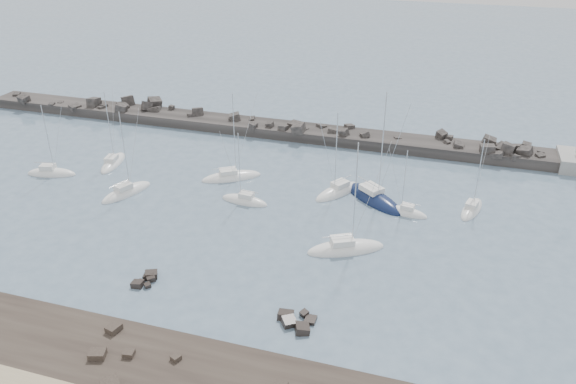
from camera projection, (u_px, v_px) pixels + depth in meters
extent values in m
plane|color=slate|center=(215.00, 245.00, 70.21)|extent=(400.00, 400.00, 0.00)
cube|color=#2B221D|center=(119.00, 370.00, 51.56)|extent=(140.00, 12.00, 0.70)
cube|color=#2B221D|center=(114.00, 328.00, 55.60)|extent=(1.44, 1.65, 0.64)
cube|color=#2B221D|center=(176.00, 358.00, 52.15)|extent=(1.04, 1.06, 0.47)
cube|color=#2B221D|center=(97.00, 354.00, 52.40)|extent=(1.79, 1.61, 0.66)
cube|color=#2B221D|center=(129.00, 353.00, 52.59)|extent=(1.15, 1.07, 0.51)
cube|color=black|center=(151.00, 276.00, 64.27)|extent=(1.93, 2.08, 1.33)
cube|color=black|center=(151.00, 279.00, 63.58)|extent=(1.33, 1.42, 0.95)
cube|color=black|center=(148.00, 278.00, 64.28)|extent=(1.27, 1.36, 1.01)
cube|color=black|center=(148.00, 285.00, 62.43)|extent=(0.91, 0.97, 0.67)
cube|color=black|center=(138.00, 286.00, 62.74)|extent=(1.47, 1.37, 1.41)
cube|color=black|center=(139.00, 283.00, 62.90)|extent=(0.98, 0.95, 0.74)
cube|color=black|center=(302.00, 329.00, 56.12)|extent=(1.96, 2.11, 1.22)
cube|color=black|center=(311.00, 321.00, 57.56)|extent=(1.16, 1.32, 0.83)
cube|color=black|center=(286.00, 317.00, 58.10)|extent=(1.79, 1.81, 1.43)
cube|color=black|center=(289.00, 323.00, 57.00)|extent=(1.98, 1.94, 1.40)
cube|color=black|center=(304.00, 314.00, 58.19)|extent=(1.04, 1.16, 0.83)
cube|color=#2A2726|center=(260.00, 131.00, 104.27)|extent=(115.00, 6.00, 3.20)
cube|color=#2A2726|center=(344.00, 133.00, 97.87)|extent=(2.02, 1.88, 1.83)
cube|color=#2A2726|center=(321.00, 128.00, 101.85)|extent=(2.20, 2.20, 1.41)
cube|color=#2A2726|center=(304.00, 131.00, 100.90)|extent=(1.88, 1.89, 1.08)
cube|color=#2A2726|center=(24.00, 99.00, 114.22)|extent=(2.37, 2.44, 2.05)
cube|color=#2A2726|center=(540.00, 153.00, 91.56)|extent=(1.17, 1.39, 1.10)
cube|color=#2A2726|center=(198.00, 112.00, 107.57)|extent=(2.81, 2.86, 1.96)
cube|color=#2A2726|center=(16.00, 98.00, 117.89)|extent=(1.49, 1.46, 1.02)
cube|color=#2A2726|center=(365.00, 135.00, 97.52)|extent=(2.09, 1.96, 1.51)
cube|color=#2A2726|center=(458.00, 147.00, 93.62)|extent=(1.92, 1.85, 2.03)
cube|color=#2A2726|center=(235.00, 117.00, 105.26)|extent=(2.90, 2.92, 1.87)
cube|color=#2A2726|center=(526.00, 146.00, 92.79)|extent=(1.70, 1.64, 1.44)
cube|color=#2A2726|center=(155.00, 110.00, 109.66)|extent=(2.76, 2.48, 2.01)
cube|color=#2A2726|center=(540.00, 157.00, 90.15)|extent=(1.76, 1.79, 1.35)
cube|color=#2A2726|center=(441.00, 135.00, 96.81)|extent=(2.16, 2.33, 1.95)
cube|color=#2A2726|center=(253.00, 127.00, 101.52)|extent=(1.59, 1.68, 1.65)
cube|color=#2A2726|center=(489.00, 142.00, 94.43)|extent=(2.52, 1.96, 2.41)
cube|color=#2A2726|center=(252.00, 120.00, 105.25)|extent=(1.34, 1.61, 1.58)
cube|color=#2A2726|center=(191.00, 116.00, 106.88)|extent=(1.83, 1.98, 1.37)
cube|color=#2A2726|center=(123.00, 107.00, 111.05)|extent=(3.03, 2.73, 1.88)
cube|color=#2A2726|center=(102.00, 109.00, 111.03)|extent=(1.83, 1.68, 1.29)
cube|color=#2A2726|center=(142.00, 110.00, 110.66)|extent=(1.72, 1.40, 1.31)
cube|color=#2A2726|center=(94.00, 103.00, 111.80)|extent=(1.97, 2.57, 2.32)
cube|color=#2A2726|center=(61.00, 103.00, 114.06)|extent=(1.43, 1.41, 0.86)
cube|color=#2A2726|center=(349.00, 127.00, 101.26)|extent=(2.12, 2.17, 1.14)
cube|color=#2A2726|center=(508.00, 150.00, 91.25)|extent=(2.66, 2.71, 2.53)
cube|color=#2A2726|center=(147.00, 106.00, 109.70)|extent=(2.45, 2.88, 2.54)
cube|color=#2A2726|center=(98.00, 103.00, 112.73)|extent=(2.19, 2.29, 1.67)
cube|color=#2A2726|center=(128.00, 101.00, 112.83)|extent=(3.33, 3.17, 2.60)
cube|color=#2A2726|center=(17.00, 95.00, 117.91)|extent=(1.72, 1.70, 1.00)
cube|color=#2A2726|center=(123.00, 111.00, 109.32)|extent=(1.89, 1.97, 1.43)
cube|color=#2A2726|center=(270.00, 125.00, 101.63)|extent=(1.48, 1.39, 1.51)
cube|color=#2A2726|center=(461.00, 147.00, 94.25)|extent=(1.30, 1.28, 1.10)
cube|color=#2A2726|center=(525.00, 152.00, 90.75)|extent=(2.87, 2.58, 2.04)
cube|color=#2A2726|center=(487.00, 150.00, 91.54)|extent=(2.56, 2.36, 1.81)
cube|color=#2A2726|center=(121.00, 109.00, 108.95)|extent=(2.60, 2.26, 2.09)
cube|color=#2A2726|center=(502.00, 147.00, 94.23)|extent=(2.14, 2.30, 1.50)
cube|color=#2A2726|center=(449.00, 139.00, 96.60)|extent=(1.36, 1.29, 1.20)
cube|color=#2A2726|center=(104.00, 107.00, 111.70)|extent=(1.65, 1.77, 1.30)
cube|color=#2A2726|center=(516.00, 148.00, 92.14)|extent=(1.98, 1.86, 1.37)
cube|color=#2A2726|center=(491.00, 149.00, 91.64)|extent=(1.28, 1.54, 1.33)
cube|color=#2A2726|center=(447.00, 143.00, 94.95)|extent=(1.44, 1.32, 1.10)
cube|color=#2A2726|center=(397.00, 139.00, 97.04)|extent=(1.56, 1.51, 1.03)
cube|color=#2A2726|center=(52.00, 105.00, 112.86)|extent=(1.10, 1.23, 1.22)
cube|color=#2A2726|center=(295.00, 126.00, 102.03)|extent=(2.69, 2.62, 1.74)
cube|color=#2A2726|center=(298.00, 129.00, 99.39)|extent=(2.30, 2.49, 2.03)
cube|color=#2A2726|center=(75.00, 107.00, 111.52)|extent=(2.52, 2.63, 1.31)
cube|color=#2A2726|center=(505.00, 149.00, 91.98)|extent=(3.31, 3.25, 1.93)
cube|color=#2A2726|center=(283.00, 128.00, 100.50)|extent=(1.87, 1.87, 1.33)
cube|color=#2A2726|center=(155.00, 103.00, 110.95)|extent=(3.56, 3.29, 2.87)
cube|color=#2A2726|center=(514.00, 157.00, 90.09)|extent=(2.05, 1.96, 1.42)
cube|color=#2A2726|center=(497.00, 155.00, 90.68)|extent=(2.46, 2.02, 1.48)
cube|color=#2A2726|center=(332.00, 132.00, 99.59)|extent=(1.73, 1.95, 1.69)
cube|color=#2A2726|center=(172.00, 108.00, 110.04)|extent=(1.15, 0.97, 1.08)
ellipsoid|color=white|center=(52.00, 174.00, 88.17)|extent=(8.07, 4.09, 2.16)
cube|color=white|center=(48.00, 167.00, 87.60)|extent=(2.46, 2.01, 0.74)
cylinder|color=silver|center=(48.00, 138.00, 85.29)|extent=(0.13, 0.13, 10.44)
cylinder|color=silver|center=(43.00, 163.00, 87.31)|extent=(3.04, 0.81, 0.11)
ellipsoid|color=white|center=(113.00, 164.00, 91.73)|extent=(3.92, 8.47, 2.00)
cube|color=white|center=(111.00, 158.00, 90.83)|extent=(2.02, 2.53, 0.62)
cylinder|color=silver|center=(109.00, 126.00, 89.36)|extent=(0.11, 0.11, 11.00)
cylinder|color=silver|center=(109.00, 156.00, 90.07)|extent=(0.66, 3.22, 0.09)
ellipsoid|color=white|center=(127.00, 193.00, 82.48)|extent=(5.60, 8.86, 2.20)
cube|color=white|center=(123.00, 186.00, 81.59)|extent=(2.47, 2.84, 0.71)
cylinder|color=silver|center=(124.00, 150.00, 79.87)|extent=(0.12, 0.12, 11.46)
cylinder|color=silver|center=(119.00, 184.00, 80.88)|extent=(1.36, 3.19, 0.10)
ellipsoid|color=white|center=(231.00, 178.00, 87.03)|extent=(9.38, 7.50, 2.16)
cube|color=white|center=(228.00, 171.00, 86.35)|extent=(3.21, 2.99, 0.63)
cylinder|color=silver|center=(234.00, 134.00, 83.88)|extent=(0.11, 0.11, 12.57)
cylinder|color=silver|center=(224.00, 168.00, 85.91)|extent=(3.17, 2.11, 0.09)
ellipsoid|color=white|center=(245.00, 202.00, 80.18)|extent=(7.27, 2.83, 1.97)
cube|color=white|center=(246.00, 195.00, 79.52)|extent=(2.11, 1.60, 0.67)
cylinder|color=silver|center=(239.00, 165.00, 77.77)|extent=(0.12, 0.12, 9.58)
cylinder|color=silver|center=(249.00, 192.00, 79.07)|extent=(2.84, 0.35, 0.10)
ellipsoid|color=white|center=(338.00, 193.00, 82.65)|extent=(6.88, 8.68, 2.24)
cube|color=white|center=(340.00, 184.00, 82.29)|extent=(2.76, 2.96, 0.73)
cylinder|color=silver|center=(336.00, 152.00, 79.13)|extent=(0.13, 0.13, 11.61)
cylinder|color=silver|center=(343.00, 179.00, 82.32)|extent=(1.94, 2.95, 0.10)
ellipsoid|color=white|center=(346.00, 250.00, 69.19)|extent=(10.08, 7.20, 2.40)
cube|color=white|center=(342.00, 240.00, 68.47)|extent=(3.34, 3.01, 0.74)
cylinder|color=silver|center=(355.00, 195.00, 65.79)|extent=(0.13, 0.13, 13.20)
cylinder|color=silver|center=(337.00, 236.00, 68.04)|extent=(3.52, 1.90, 0.11)
ellipsoid|color=#0E193C|center=(373.00, 200.00, 80.73)|extent=(10.86, 9.75, 2.67)
cube|color=white|center=(372.00, 189.00, 80.43)|extent=(3.85, 3.72, 0.80)
cylinder|color=silver|center=(382.00, 146.00, 76.05)|extent=(0.14, 0.14, 15.10)
cylinder|color=silver|center=(368.00, 182.00, 80.66)|extent=(3.54, 2.91, 0.11)
ellipsoid|color=white|center=(405.00, 213.00, 77.26)|extent=(6.56, 3.00, 1.80)
cube|color=white|center=(408.00, 207.00, 76.64)|extent=(1.96, 1.55, 0.63)
cylinder|color=silver|center=(405.00, 180.00, 75.14)|extent=(0.11, 0.11, 8.53)
cylinder|color=silver|center=(411.00, 204.00, 76.19)|extent=(2.51, 0.52, 0.09)
ellipsoid|color=white|center=(471.00, 210.00, 77.98)|extent=(3.99, 7.44, 1.95)
cube|color=white|center=(472.00, 204.00, 77.18)|extent=(1.90, 2.30, 0.66)
cylinder|color=silver|center=(479.00, 172.00, 75.80)|extent=(0.11, 0.11, 9.59)
cylinder|color=silver|center=(472.00, 201.00, 76.52)|extent=(0.84, 2.77, 0.09)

